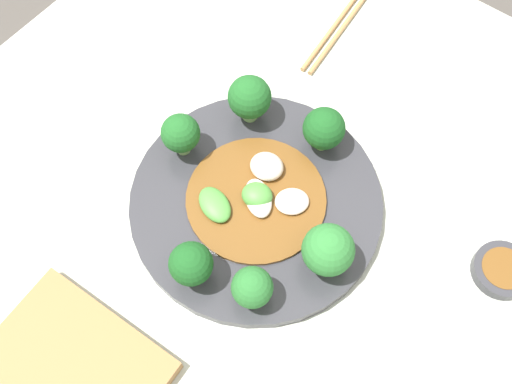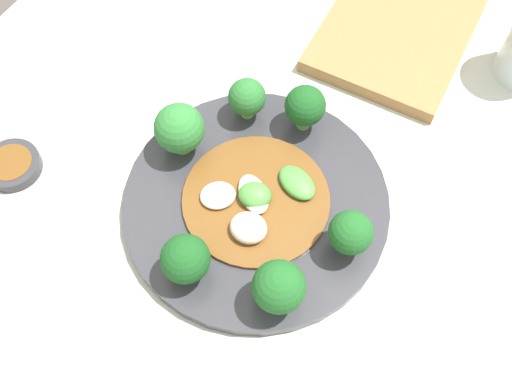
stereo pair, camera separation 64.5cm
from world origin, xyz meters
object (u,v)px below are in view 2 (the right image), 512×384
broccoli_east (305,106)px  broccoli_northeast (247,98)px  broccoli_west (185,259)px  broccoli_south (350,233)px  plate (256,203)px  cutting_board (396,32)px  stirfry_center (256,200)px  sauce_dish (12,165)px  broccoli_north (179,129)px  broccoli_southwest (279,287)px

broccoli_east → broccoli_northeast: bearing=107.0°
broccoli_west → broccoli_south: same height
plate → cutting_board: bearing=-5.6°
broccoli_west → broccoli_south: (0.11, -0.13, 0.00)m
stirfry_center → sauce_dish: stirfry_center is taller
broccoli_west → broccoli_northeast: broccoli_west is taller
broccoli_west → broccoli_east: size_ratio=0.99×
broccoli_northeast → sauce_dish: size_ratio=0.83×
cutting_board → broccoli_northeast: bearing=155.5°
broccoli_north → broccoli_southwest: (-0.11, -0.19, 0.00)m
broccoli_south → sauce_dish: (-0.10, 0.40, -0.05)m
cutting_board → broccoli_west: bearing=173.4°
broccoli_south → stirfry_center: broccoli_south is taller
plate → broccoli_west: bearing=170.8°
broccoli_southwest → broccoli_west: size_ratio=1.10×
broccoli_south → broccoli_north: bearing=85.6°
broccoli_north → broccoli_west: (-0.13, -0.09, -0.00)m
broccoli_southwest → broccoli_south: bearing=-21.2°
broccoli_northeast → stirfry_center: size_ratio=0.34×
broccoli_northeast → plate: bearing=-144.5°
broccoli_east → stirfry_center: broccoli_east is taller
broccoli_southwest → stirfry_center: (0.09, 0.08, -0.03)m
broccoli_northeast → cutting_board: (0.23, -0.10, -0.04)m
broccoli_north → sauce_dish: size_ratio=1.03×
stirfry_center → broccoli_north: bearing=80.1°
broccoli_southwest → broccoli_south: 0.10m
broccoli_west → broccoli_northeast: 0.22m
broccoli_north → broccoli_southwest: bearing=-119.4°
plate → sauce_dish: bearing=110.5°
sauce_dish → cutting_board: bearing=-36.0°
broccoli_north → sauce_dish: bearing=125.9°
plate → broccoli_north: (0.02, 0.11, 0.05)m
broccoli_east → cutting_board: 0.21m
broccoli_southwest → cutting_board: bearing=6.6°
plate → broccoli_southwest: (-0.09, -0.08, 0.05)m
stirfry_center → cutting_board: (0.33, -0.03, -0.01)m
broccoli_north → stirfry_center: 0.12m
plate → broccoli_southwest: 0.13m
broccoli_east → stirfry_center: (-0.12, -0.01, -0.03)m
broccoli_west → stirfry_center: (0.11, -0.02, -0.03)m
broccoli_south → broccoli_east: bearing=44.6°
broccoli_north → broccoli_south: broccoli_north is taller
sauce_dish → stirfry_center: bearing=-70.2°
broccoli_southwest → broccoli_north: bearing=60.6°
sauce_dish → plate: bearing=-69.5°
broccoli_northeast → cutting_board: size_ratio=0.24×
broccoli_southwest → broccoli_west: (-0.02, 0.10, -0.00)m
stirfry_center → plate: bearing=31.5°
broccoli_north → broccoli_west: bearing=-144.0°
plate → cutting_board: size_ratio=1.26×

